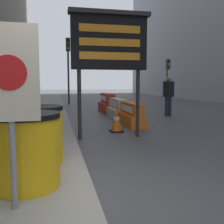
# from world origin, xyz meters

# --- Properties ---
(ground_plane) EXTENTS (120.00, 120.00, 0.00)m
(ground_plane) POSITION_xyz_m (0.00, 0.00, 0.00)
(ground_plane) COLOR #474749
(barrel_drum_foreground) EXTENTS (0.83, 0.83, 0.89)m
(barrel_drum_foreground) POSITION_xyz_m (-0.79, 0.30, 0.61)
(barrel_drum_foreground) COLOR yellow
(barrel_drum_foreground) RESTS_ON sidewalk_left
(barrel_drum_middle) EXTENTS (0.83, 0.83, 0.89)m
(barrel_drum_middle) POSITION_xyz_m (-0.73, 1.25, 0.61)
(barrel_drum_middle) COLOR yellow
(barrel_drum_middle) RESTS_ON sidewalk_left
(warning_sign) EXTENTS (0.55, 0.08, 1.79)m
(warning_sign) POSITION_xyz_m (-0.85, -0.28, 1.37)
(warning_sign) COLOR gray
(warning_sign) RESTS_ON sidewalk_left
(message_board) EXTENTS (2.03, 0.36, 3.17)m
(message_board) POSITION_xyz_m (0.91, 3.67, 2.40)
(message_board) COLOR #28282B
(message_board) RESTS_ON ground_plane
(jersey_barrier_orange_near) EXTENTS (0.53, 1.70, 0.77)m
(jersey_barrier_orange_near) POSITION_xyz_m (2.02, 5.43, 0.34)
(jersey_barrier_orange_near) COLOR orange
(jersey_barrier_orange_near) RESTS_ON ground_plane
(jersey_barrier_cream) EXTENTS (0.60, 1.70, 0.79)m
(jersey_barrier_cream) POSITION_xyz_m (2.02, 7.46, 0.35)
(jersey_barrier_cream) COLOR beige
(jersey_barrier_cream) RESTS_ON ground_plane
(jersey_barrier_red_striped) EXTENTS (0.65, 1.72, 0.92)m
(jersey_barrier_red_striped) POSITION_xyz_m (2.02, 9.59, 0.41)
(jersey_barrier_red_striped) COLOR red
(jersey_barrier_red_striped) RESTS_ON ground_plane
(traffic_cone_near) EXTENTS (0.34, 0.34, 0.60)m
(traffic_cone_near) POSITION_xyz_m (3.05, 10.38, 0.29)
(traffic_cone_near) COLOR black
(traffic_cone_near) RESTS_ON ground_plane
(traffic_cone_mid) EXTENTS (0.38, 0.38, 0.67)m
(traffic_cone_mid) POSITION_xyz_m (1.28, 4.44, 0.33)
(traffic_cone_mid) COLOR black
(traffic_cone_mid) RESTS_ON ground_plane
(traffic_light_near_curb) EXTENTS (0.28, 0.44, 4.36)m
(traffic_light_near_curb) POSITION_xyz_m (0.42, 14.85, 3.14)
(traffic_light_near_curb) COLOR #2D2D30
(traffic_light_near_curb) RESTS_ON ground_plane
(traffic_light_far_side) EXTENTS (0.28, 0.45, 3.43)m
(traffic_light_far_side) POSITION_xyz_m (8.93, 18.11, 2.50)
(traffic_light_far_side) COLOR #2D2D30
(traffic_light_far_side) RESTS_ON ground_plane
(pedestrian_worker) EXTENTS (0.53, 0.47, 1.72)m
(pedestrian_worker) POSITION_xyz_m (4.29, 7.56, 1.02)
(pedestrian_worker) COLOR #23283D
(pedestrian_worker) RESTS_ON ground_plane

